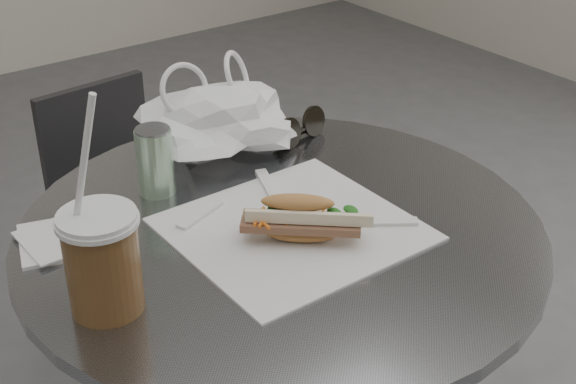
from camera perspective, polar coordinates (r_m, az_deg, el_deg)
cafe_table at (r=1.32m, az=-0.48°, el=-12.46°), size 0.76×0.76×0.74m
chair_far at (r=1.97m, az=-10.93°, el=-3.48°), size 0.35×0.36×0.66m
sandwich_paper at (r=1.14m, az=0.34°, el=-2.63°), size 0.32×0.30×0.00m
banh_mi at (r=1.10m, az=0.83°, el=-1.94°), size 0.20×0.20×0.07m
iced_coffee at (r=0.98m, az=-13.07°, el=-4.74°), size 0.10×0.10×0.29m
sunglasses at (r=1.39m, az=0.89°, el=4.47°), size 0.12×0.05×0.05m
plastic_bag at (r=1.32m, az=-4.84°, el=4.87°), size 0.30×0.27×0.12m
napkin_stack at (r=1.16m, az=-15.78°, el=-3.21°), size 0.14×0.14×0.01m
drink_can at (r=1.23m, az=-9.44°, el=2.19°), size 0.06×0.06×0.11m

